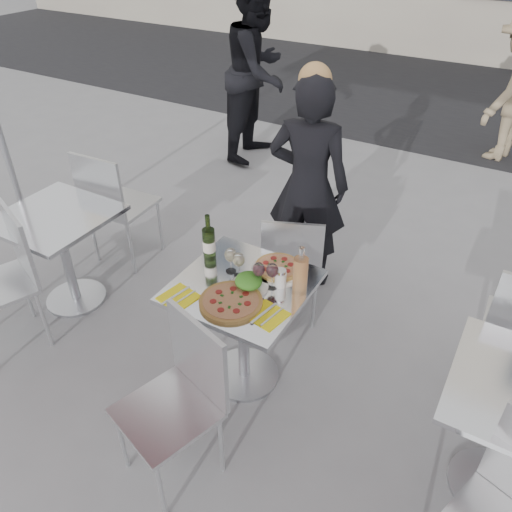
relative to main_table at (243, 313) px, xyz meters
The scene contains 22 objects.
ground 0.54m from the main_table, ahead, with size 80.00×80.00×0.00m, color slate.
street_asphalt 6.52m from the main_table, 90.00° to the left, with size 24.00×5.00×0.00m, color black.
main_table is the anchor object (origin of this frame).
side_table_left 1.50m from the main_table, behind, with size 0.72×0.72×0.75m.
chair_far 0.64m from the main_table, 90.05° to the left, with size 0.52×0.53×0.87m.
chair_near 0.64m from the main_table, 86.27° to the right, with size 0.54×0.54×0.93m.
side_chair_lfar 1.63m from the main_table, 160.01° to the left, with size 0.47×0.49×0.99m.
side_chair_lnear 1.55m from the main_table, 163.35° to the right, with size 0.57×0.58×0.96m.
woman_diner 1.18m from the main_table, 97.07° to the left, with size 0.59×0.39×1.62m, color black.
pedestrian_a 3.47m from the main_table, 118.53° to the left, with size 0.94×0.73×1.93m, color black.
pizza_near 0.28m from the main_table, 79.84° to the right, with size 0.34×0.34×0.02m.
pizza_far 0.33m from the main_table, 63.17° to the left, with size 0.31×0.31×0.03m.
salad_plate 0.25m from the main_table, ahead, with size 0.22×0.22×0.09m.
wine_bottle 0.46m from the main_table, 158.74° to the left, with size 0.07×0.08×0.29m.
carafe 0.46m from the main_table, 18.51° to the left, with size 0.08×0.08×0.29m.
sugar_shaker 0.34m from the main_table, 26.79° to the left, with size 0.06×0.06×0.11m.
wineglass_white_a 0.35m from the main_table, 149.84° to the left, with size 0.07×0.07×0.16m.
wineglass_white_b 0.33m from the main_table, 135.64° to the left, with size 0.07×0.07×0.16m.
wineglass_red_a 0.33m from the main_table, 20.70° to the left, with size 0.07×0.07×0.16m.
wineglass_red_b 0.36m from the main_table, 21.81° to the left, with size 0.07×0.07×0.16m.
napkin_left 0.42m from the main_table, 131.18° to the right, with size 0.21×0.21×0.01m.
napkin_right 0.36m from the main_table, 32.36° to the right, with size 0.21×0.21×0.01m.
Camera 1 is at (1.15, -1.83, 2.49)m, focal length 35.00 mm.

